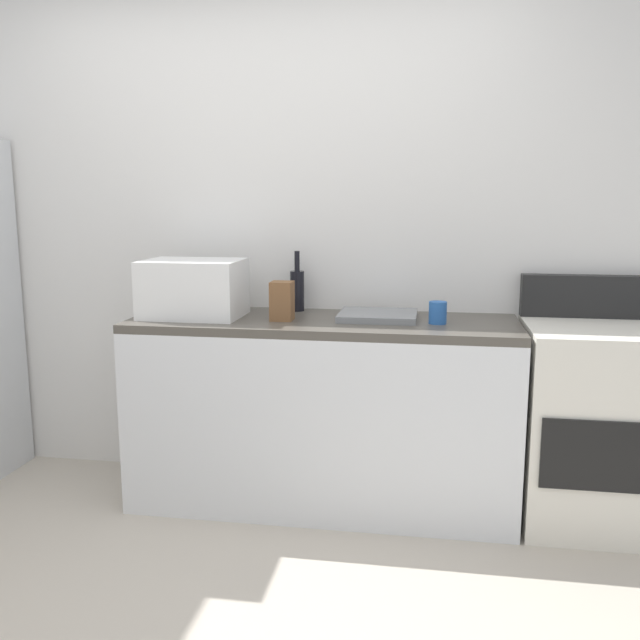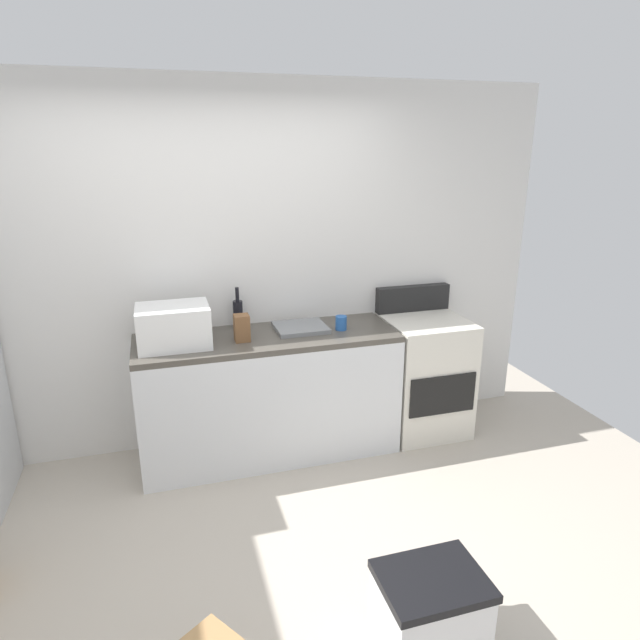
{
  "view_description": "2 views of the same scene",
  "coord_description": "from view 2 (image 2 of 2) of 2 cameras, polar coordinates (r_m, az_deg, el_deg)",
  "views": [
    {
      "loc": [
        0.8,
        -1.91,
        1.46
      ],
      "look_at": [
        0.36,
        0.73,
        0.98
      ],
      "focal_mm": 38.45,
      "sensor_mm": 36.0,
      "label": 1
    },
    {
      "loc": [
        -0.38,
        -2.34,
        2.16
      ],
      "look_at": [
        0.58,
        0.88,
        1.08
      ],
      "focal_mm": 30.88,
      "sensor_mm": 36.0,
      "label": 2
    }
  ],
  "objects": [
    {
      "name": "ground_plane",
      "position": [
        3.2,
        -6.05,
        -24.75
      ],
      "size": [
        6.0,
        6.0,
        0.0
      ],
      "primitive_type": "plane",
      "color": "#B2A899"
    },
    {
      "name": "wall_back",
      "position": [
        4.0,
        -10.87,
        5.03
      ],
      "size": [
        5.0,
        0.1,
        2.6
      ],
      "primitive_type": "cube",
      "color": "silver",
      "rests_on": "ground_plane"
    },
    {
      "name": "kitchen_counter",
      "position": [
        3.98,
        -5.28,
        -7.72
      ],
      "size": [
        1.8,
        0.6,
        0.9
      ],
      "color": "silver",
      "rests_on": "ground_plane"
    },
    {
      "name": "stove_oven",
      "position": [
        4.36,
        10.68,
        -5.43
      ],
      "size": [
        0.6,
        0.61,
        1.1
      ],
      "color": "silver",
      "rests_on": "ground_plane"
    },
    {
      "name": "microwave",
      "position": [
        3.69,
        -14.93,
        -0.61
      ],
      "size": [
        0.46,
        0.34,
        0.27
      ],
      "primitive_type": "cube",
      "color": "white",
      "rests_on": "kitchen_counter"
    },
    {
      "name": "sink_basin",
      "position": [
        3.91,
        -2.02,
        -0.78
      ],
      "size": [
        0.36,
        0.32,
        0.03
      ],
      "primitive_type": "cube",
      "color": "slate",
      "rests_on": "kitchen_counter"
    },
    {
      "name": "wine_bottle",
      "position": [
        3.96,
        -8.49,
        0.69
      ],
      "size": [
        0.07,
        0.07,
        0.3
      ],
      "color": "black",
      "rests_on": "kitchen_counter"
    },
    {
      "name": "coffee_mug",
      "position": [
        3.9,
        2.2,
        -0.31
      ],
      "size": [
        0.08,
        0.08,
        0.1
      ],
      "primitive_type": "cylinder",
      "color": "#2659A5",
      "rests_on": "kitchen_counter"
    },
    {
      "name": "knife_block",
      "position": [
        3.7,
        -8.1,
        -0.82
      ],
      "size": [
        0.1,
        0.1,
        0.18
      ],
      "primitive_type": "cube",
      "color": "brown",
      "rests_on": "kitchen_counter"
    },
    {
      "name": "storage_bin",
      "position": [
        2.79,
        11.34,
        -27.49
      ],
      "size": [
        0.46,
        0.36,
        0.38
      ],
      "color": "silver",
      "rests_on": "ground_plane"
    }
  ]
}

